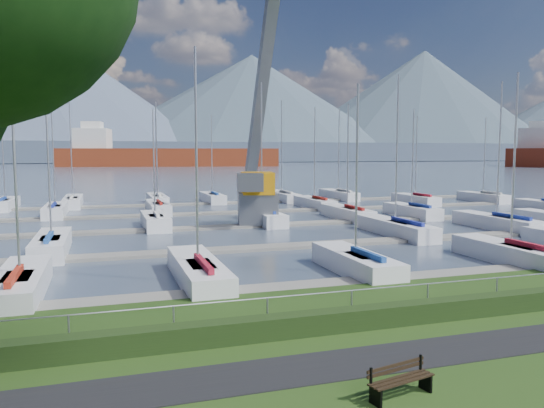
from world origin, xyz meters
name	(u,v)px	position (x,y,z in m)	size (l,w,h in m)	color
path	(428,353)	(0.00, -3.00, 0.01)	(160.00, 2.00, 0.04)	black
water	(121,165)	(0.00, 260.00, -0.40)	(800.00, 540.00, 0.20)	#434F62
hedge	(383,316)	(0.00, -0.40, 0.35)	(80.00, 0.70, 0.70)	#1E3112
fence	(378,288)	(0.00, 0.00, 1.20)	(0.04, 0.04, 80.00)	gray
foothill	(117,152)	(0.00, 330.00, 6.00)	(900.00, 80.00, 12.00)	#465367
mountains	(123,98)	(7.35, 404.62, 46.68)	(1190.00, 360.00, 115.00)	#49596B
docks	(220,227)	(0.00, 26.00, -0.22)	(90.00, 41.60, 0.25)	slate
bench_left	(400,380)	(-2.27, -5.20, 0.42)	(1.85, 0.79, 0.85)	black
crane	(258,159)	(3.85, 27.87, 5.33)	(4.84, 13.40, 22.35)	slate
cargo_ship_mid	(160,157)	(15.45, 221.85, 3.59)	(95.88, 35.89, 21.50)	maroon
sailboat_fleet	(186,158)	(-2.09, 29.93, 5.36)	(75.98, 49.83, 12.94)	maroon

